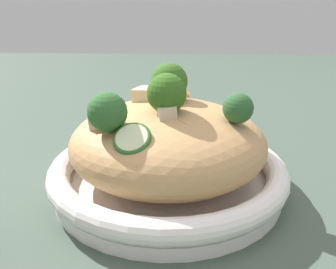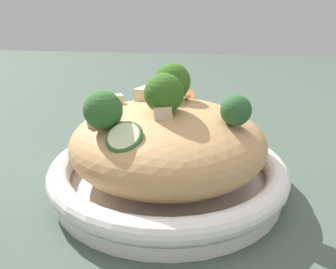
# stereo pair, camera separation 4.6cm
# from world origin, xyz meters

# --- Properties ---
(ground_plane) EXTENTS (3.00, 3.00, 0.00)m
(ground_plane) POSITION_xyz_m (0.00, 0.00, 0.00)
(ground_plane) COLOR #425346
(serving_bowl) EXTENTS (0.33, 0.33, 0.05)m
(serving_bowl) POSITION_xyz_m (0.00, 0.00, 0.02)
(serving_bowl) COLOR white
(serving_bowl) RESTS_ON ground_plane
(noodle_heap) EXTENTS (0.26, 0.26, 0.12)m
(noodle_heap) POSITION_xyz_m (0.00, -0.00, 0.07)
(noodle_heap) COLOR tan
(noodle_heap) RESTS_ON serving_bowl
(broccoli_florets) EXTENTS (0.21, 0.16, 0.08)m
(broccoli_florets) POSITION_xyz_m (-0.00, -0.02, 0.14)
(broccoli_florets) COLOR #8DB16D
(broccoli_florets) RESTS_ON serving_bowl
(carrot_coins) EXTENTS (0.15, 0.08, 0.04)m
(carrot_coins) POSITION_xyz_m (-0.02, 0.04, 0.12)
(carrot_coins) COLOR orange
(carrot_coins) RESTS_ON serving_bowl
(zucchini_slices) EXTENTS (0.10, 0.18, 0.04)m
(zucchini_slices) POSITION_xyz_m (-0.01, -0.02, 0.12)
(zucchini_slices) COLOR beige
(zucchini_slices) RESTS_ON serving_bowl
(chicken_chunks) EXTENTS (0.12, 0.12, 0.04)m
(chicken_chunks) POSITION_xyz_m (-0.05, 0.00, 0.12)
(chicken_chunks) COLOR beige
(chicken_chunks) RESTS_ON serving_bowl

